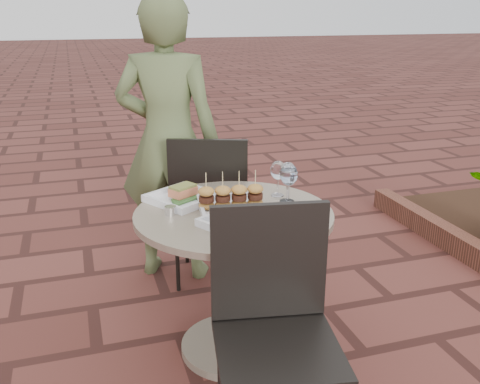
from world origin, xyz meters
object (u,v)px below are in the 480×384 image
object	(u,v)px
chair_near	(274,311)
plate_sliders	(231,201)
cafe_table	(234,261)
diner	(168,141)
plate_salmon	(183,196)
chair_far	(210,199)
plate_tuna	(241,222)

from	to	relation	value
chair_near	plate_sliders	distance (m)	0.63
cafe_table	diner	xyz separation A→B (m)	(-0.13, 0.92, 0.37)
cafe_table	plate_salmon	size ratio (longest dim) A/B	2.33
chair_near	cafe_table	bearing A→B (deg)	98.04
chair_far	plate_salmon	distance (m)	0.57
plate_tuna	plate_sliders	bearing A→B (deg)	86.62
chair_near	plate_sliders	xyz separation A→B (m)	(0.01, 0.58, 0.23)
diner	plate_salmon	xyz separation A→B (m)	(-0.06, -0.71, -0.10)
chair_far	diner	bearing A→B (deg)	-30.76
cafe_table	chair_near	xyz separation A→B (m)	(-0.02, -0.57, 0.07)
cafe_table	chair_near	size ratio (longest dim) A/B	0.97
chair_far	diner	distance (m)	0.43
chair_far	plate_sliders	world-z (taller)	chair_far
cafe_table	plate_sliders	bearing A→B (deg)	114.51
diner	plate_tuna	world-z (taller)	diner
cafe_table	plate_salmon	distance (m)	0.39
plate_salmon	plate_sliders	distance (m)	0.26
chair_near	plate_salmon	xyz separation A→B (m)	(-0.17, 0.78, 0.20)
cafe_table	chair_far	size ratio (longest dim) A/B	0.97
diner	plate_salmon	distance (m)	0.72
chair_far	diner	xyz separation A→B (m)	(-0.19, 0.23, 0.30)
plate_tuna	chair_near	bearing A→B (deg)	-90.14
chair_near	diner	xyz separation A→B (m)	(-0.11, 1.48, 0.30)
chair_near	plate_sliders	world-z (taller)	chair_near
cafe_table	plate_sliders	world-z (taller)	plate_sliders
chair_near	plate_tuna	distance (m)	0.45
plate_sliders	plate_tuna	bearing A→B (deg)	-93.38
plate_tuna	diner	bearing A→B (deg)	95.87
chair_far	plate_tuna	bearing A→B (deg)	104.54
chair_far	chair_near	distance (m)	1.25
cafe_table	plate_sliders	xyz separation A→B (m)	(-0.01, 0.02, 0.29)
chair_near	plate_tuna	size ratio (longest dim) A/B	2.46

